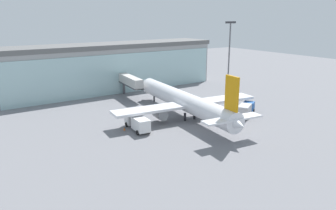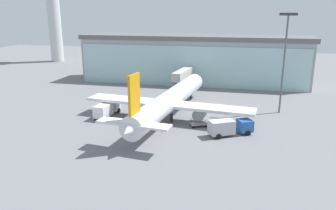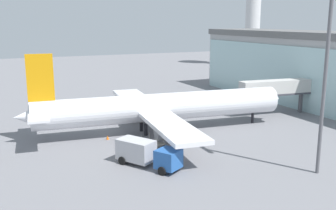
% 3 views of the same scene
% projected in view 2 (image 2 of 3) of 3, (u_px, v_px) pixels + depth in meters
% --- Properties ---
extents(ground, '(240.00, 240.00, 0.00)m').
position_uv_depth(ground, '(150.00, 129.00, 56.01)').
color(ground, slate).
extents(terminal_building, '(63.09, 14.15, 13.12)m').
position_uv_depth(terminal_building, '(193.00, 59.00, 91.46)').
color(terminal_building, '#9E9E9E').
rests_on(terminal_building, ground).
extents(jet_bridge, '(3.48, 12.88, 5.64)m').
position_uv_depth(jet_bridge, '(184.00, 75.00, 81.22)').
color(jet_bridge, beige).
rests_on(jet_bridge, ground).
extents(control_tower, '(9.08, 9.08, 35.30)m').
position_uv_depth(control_tower, '(53.00, 7.00, 126.03)').
color(control_tower, silver).
rests_on(control_tower, ground).
extents(apron_light_mast, '(3.20, 0.40, 19.19)m').
position_uv_depth(apron_light_mast, '(285.00, 56.00, 62.14)').
color(apron_light_mast, '#59595E').
rests_on(apron_light_mast, ground).
extents(airplane, '(31.89, 37.95, 11.12)m').
position_uv_depth(airplane, '(170.00, 101.00, 60.88)').
color(airplane, silver).
rests_on(airplane, ground).
extents(catering_truck, '(2.90, 7.43, 2.65)m').
position_uv_depth(catering_truck, '(107.00, 109.00, 62.60)').
color(catering_truck, silver).
rests_on(catering_truck, ground).
extents(fuel_truck, '(7.37, 5.69, 2.65)m').
position_uv_depth(fuel_truck, '(229.00, 127.00, 52.93)').
color(fuel_truck, '#2659A5').
rests_on(fuel_truck, ground).
extents(baggage_cart, '(3.22, 2.69, 1.50)m').
position_uv_depth(baggage_cart, '(198.00, 124.00, 57.23)').
color(baggage_cart, '#9E998C').
rests_on(baggage_cart, ground).
extents(safety_cone_nose, '(0.36, 0.36, 0.55)m').
position_uv_depth(safety_cone_nose, '(162.00, 130.00, 54.79)').
color(safety_cone_nose, orange).
rests_on(safety_cone_nose, ground).
extents(safety_cone_wingtip, '(0.36, 0.36, 0.55)m').
position_uv_depth(safety_cone_wingtip, '(100.00, 112.00, 64.69)').
color(safety_cone_wingtip, orange).
rests_on(safety_cone_wingtip, ground).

